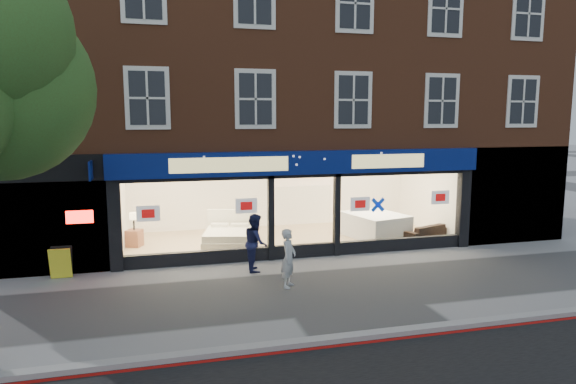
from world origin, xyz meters
name	(u,v)px	position (x,y,z in m)	size (l,w,h in m)	color
ground	(338,289)	(0.00, 0.00, 0.00)	(120.00, 120.00, 0.00)	gray
kerb_line	(393,339)	(0.00, -3.10, 0.01)	(60.00, 0.10, 0.01)	#8C0A07
kerb_stone	(389,333)	(0.00, -2.90, 0.06)	(60.00, 0.25, 0.12)	gray
showroom_floor	(286,239)	(0.00, 5.25, 0.05)	(11.00, 4.50, 0.10)	tan
building	(274,51)	(-0.02, 6.93, 6.67)	(19.00, 8.26, 10.30)	brown
display_bed	(228,237)	(-2.12, 4.69, 0.40)	(1.96, 2.21, 1.06)	#EEE7CF
bedside_table	(134,238)	(-5.10, 5.38, 0.38)	(0.45, 0.45, 0.55)	brown
mattress_stack	(375,225)	(3.07, 4.65, 0.51)	(2.13, 2.44, 0.83)	silver
sofa	(425,232)	(4.60, 3.90, 0.36)	(1.77, 0.69, 0.52)	black
a_board	(61,263)	(-6.90, 2.70, 0.43)	(0.56, 0.36, 0.85)	yellow
pedestrian_grey	(289,258)	(-1.17, 0.47, 0.75)	(0.55, 0.36, 1.50)	#B3B7BB
pedestrian_blue	(256,242)	(-1.71, 2.05, 0.81)	(0.79, 0.62, 1.62)	#191D46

